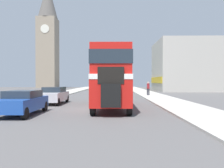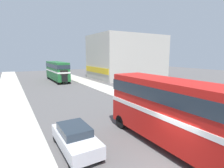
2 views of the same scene
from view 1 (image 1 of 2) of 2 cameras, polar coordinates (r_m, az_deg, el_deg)
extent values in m
plane|color=#565454|center=(15.27, -5.44, -6.67)|extent=(120.00, 120.00, 0.00)
cube|color=#B7B2A8|center=(16.02, 19.49, -6.14)|extent=(3.50, 120.00, 0.12)
cube|color=red|center=(16.41, 0.00, -1.68)|extent=(2.38, 9.39, 1.59)
cube|color=white|center=(16.40, 0.00, 1.61)|extent=(2.40, 9.43, 0.29)
cube|color=red|center=(16.45, 0.00, 5.14)|extent=(2.33, 9.20, 1.74)
cube|color=#232D38|center=(16.45, 0.00, 5.44)|extent=(2.40, 9.29, 0.78)
cube|color=black|center=(11.63, -0.31, -3.04)|extent=(1.07, 0.20, 1.27)
cube|color=black|center=(11.74, -0.30, 2.26)|extent=(1.43, 0.12, 0.93)
cylinder|color=black|center=(12.66, -5.01, -5.88)|extent=(0.28, 1.01, 1.01)
cylinder|color=black|center=(12.62, 4.55, -5.90)|extent=(0.28, 1.01, 1.01)
cylinder|color=black|center=(20.27, -2.83, -3.41)|extent=(0.28, 1.01, 1.01)
cylinder|color=black|center=(20.25, 3.11, -3.41)|extent=(0.28, 1.01, 1.01)
cube|color=#1E602D|center=(47.37, 1.40, -0.14)|extent=(2.40, 10.93, 1.58)
cube|color=white|center=(47.37, 1.40, 0.99)|extent=(2.43, 10.99, 0.29)
cube|color=#1E602D|center=(47.39, 1.40, 2.20)|extent=(2.36, 10.71, 1.72)
cube|color=#232D38|center=(47.39, 1.40, 2.30)|extent=(2.43, 10.82, 0.77)
cube|color=black|center=(41.81, 1.48, -0.36)|extent=(1.08, 0.20, 1.26)
cube|color=black|center=(41.95, 1.48, 1.10)|extent=(1.44, 0.12, 0.92)
cylinder|color=black|center=(42.74, 0.04, -1.25)|extent=(0.28, 1.01, 1.01)
cylinder|color=black|center=(42.76, 2.89, -1.25)|extent=(0.28, 1.01, 1.01)
cylinder|color=black|center=(51.95, 0.17, -0.91)|extent=(0.28, 1.01, 1.01)
cylinder|color=black|center=(51.97, 2.51, -0.91)|extent=(0.28, 1.01, 1.01)
cube|color=#1E479E|center=(13.83, -22.43, -4.81)|extent=(1.84, 4.07, 0.71)
cube|color=#232D38|center=(13.94, -22.18, -2.43)|extent=(1.62, 2.11, 0.42)
cylinder|color=black|center=(12.10, -21.80, -7.12)|extent=(0.20, 0.64, 0.64)
cylinder|color=black|center=(15.64, -22.91, -5.36)|extent=(0.20, 0.64, 0.64)
cylinder|color=black|center=(15.05, -17.15, -5.57)|extent=(0.20, 0.64, 0.64)
cube|color=silver|center=(19.65, -14.94, -3.13)|extent=(1.76, 4.24, 0.73)
cube|color=#232D38|center=(19.78, -14.82, -1.40)|extent=(1.55, 2.20, 0.44)
cylinder|color=black|center=(18.32, -18.72, -4.46)|extent=(0.20, 0.64, 0.64)
cylinder|color=black|center=(17.86, -13.97, -4.58)|extent=(0.20, 0.64, 0.64)
cylinder|color=black|center=(21.49, -15.75, -3.70)|extent=(0.20, 0.64, 0.64)
cylinder|color=black|center=(21.10, -11.66, -3.77)|extent=(0.20, 0.64, 0.64)
cylinder|color=#282833|center=(29.41, 9.24, -2.05)|extent=(0.16, 0.16, 0.87)
cylinder|color=#282833|center=(29.44, 9.62, -2.05)|extent=(0.16, 0.16, 0.87)
cylinder|color=maroon|center=(29.40, 9.43, -0.54)|extent=(0.36, 0.36, 0.69)
sphere|color=beige|center=(29.39, 9.44, 0.36)|extent=(0.23, 0.23, 0.23)
cube|color=gray|center=(69.74, -16.41, 7.74)|extent=(5.57, 5.57, 21.09)
cone|color=#5B5651|center=(73.47, -16.45, 20.27)|extent=(5.85, 5.85, 11.03)
cylinder|color=silver|center=(68.25, -17.15, 13.65)|extent=(2.51, 0.10, 2.51)
cube|color=#B2ADA3|center=(47.96, 21.31, 4.33)|extent=(16.52, 11.83, 10.08)
cube|color=gold|center=(45.61, 11.45, 1.01)|extent=(0.12, 11.24, 1.21)
camera|label=2|loc=(13.22, -40.26, 16.33)|focal=28.00mm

